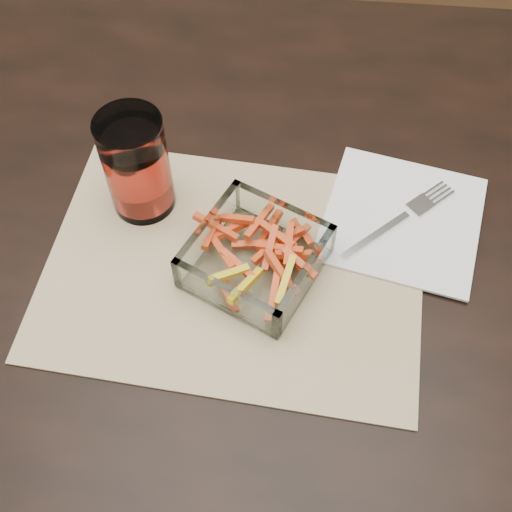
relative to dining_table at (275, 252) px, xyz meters
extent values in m
plane|color=#331E0F|center=(0.00, 0.00, -0.66)|extent=(4.50, 4.50, 0.00)
cube|color=black|center=(0.00, 0.00, 0.07)|extent=(1.60, 0.90, 0.03)
cube|color=tan|center=(-0.05, -0.09, 0.09)|extent=(0.47, 0.36, 0.00)
cube|color=white|center=(-0.02, -0.09, 0.10)|extent=(0.18, 0.18, 0.01)
cube|color=white|center=(0.01, -0.03, 0.12)|extent=(0.13, 0.07, 0.05)
cube|color=white|center=(-0.05, -0.14, 0.12)|extent=(0.13, 0.07, 0.05)
cube|color=white|center=(-0.08, -0.06, 0.12)|extent=(0.07, 0.13, 0.05)
cube|color=white|center=(0.04, -0.11, 0.12)|extent=(0.07, 0.13, 0.05)
cylinder|color=white|center=(-0.17, 0.00, 0.16)|extent=(0.08, 0.08, 0.14)
cylinder|color=red|center=(-0.17, 0.00, 0.14)|extent=(0.07, 0.07, 0.09)
cube|color=white|center=(0.16, 0.00, 0.09)|extent=(0.23, 0.23, 0.00)
cube|color=silver|center=(0.12, -0.03, 0.10)|extent=(0.09, 0.08, 0.00)
cube|color=silver|center=(0.18, 0.03, 0.10)|extent=(0.04, 0.04, 0.00)
cube|color=silver|center=(0.20, 0.05, 0.10)|extent=(0.03, 0.03, 0.00)
cube|color=silver|center=(0.20, 0.05, 0.10)|extent=(0.03, 0.03, 0.00)
cube|color=silver|center=(0.21, 0.05, 0.10)|extent=(0.03, 0.03, 0.00)
cube|color=silver|center=(0.21, 0.04, 0.10)|extent=(0.03, 0.03, 0.00)
camera|label=1|loc=(0.02, -0.49, 0.75)|focal=45.00mm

